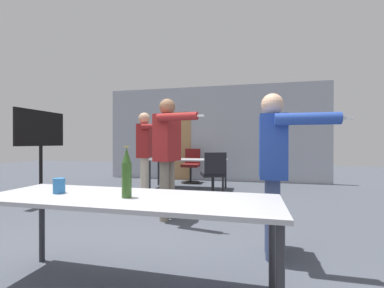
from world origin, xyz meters
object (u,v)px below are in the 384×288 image
(person_right_polo, at_px, (145,147))
(person_left_plaid, at_px, (168,146))
(person_far_watching, at_px, (274,159))
(beer_bottle, at_px, (127,173))
(office_chair_mid_tucked, at_px, (191,167))
(drink_cup, at_px, (59,186))
(tv_screen, at_px, (41,144))
(office_chair_side_rolled, at_px, (214,176))

(person_right_polo, height_order, person_left_plaid, person_left_plaid)
(person_far_watching, distance_m, beer_bottle, 1.44)
(person_left_plaid, height_order, beer_bottle, person_left_plaid)
(office_chair_mid_tucked, height_order, drink_cup, office_chair_mid_tucked)
(person_far_watching, relative_size, office_chair_mid_tucked, 1.69)
(tv_screen, distance_m, person_right_polo, 1.93)
(person_far_watching, relative_size, office_chair_side_rolled, 1.73)
(office_chair_mid_tucked, xyz_separation_m, drink_cup, (0.17, -5.28, 0.33))
(person_right_polo, relative_size, office_chair_side_rolled, 1.84)
(office_chair_mid_tucked, distance_m, office_chair_side_rolled, 2.02)
(person_right_polo, xyz_separation_m, person_left_plaid, (0.85, -1.13, 0.03))
(person_far_watching, bearing_deg, office_chair_mid_tucked, -156.74)
(drink_cup, bearing_deg, beer_bottle, -2.25)
(office_chair_side_rolled, bearing_deg, person_right_polo, -178.18)
(person_right_polo, relative_size, beer_bottle, 4.56)
(person_far_watching, relative_size, person_left_plaid, 0.91)
(person_left_plaid, xyz_separation_m, drink_cup, (-0.29, -1.83, -0.29))
(person_right_polo, relative_size, person_left_plaid, 0.97)
(tv_screen, distance_m, beer_bottle, 3.77)
(office_chair_side_rolled, relative_size, drink_cup, 7.78)
(person_far_watching, bearing_deg, beer_bottle, -49.71)
(person_left_plaid, relative_size, office_chair_mid_tucked, 1.86)
(person_far_watching, xyz_separation_m, office_chair_side_rolled, (-0.97, 2.56, -0.53))
(office_chair_mid_tucked, relative_size, office_chair_side_rolled, 1.02)
(office_chair_mid_tucked, bearing_deg, person_far_watching, 113.46)
(person_far_watching, relative_size, beer_bottle, 4.27)
(person_right_polo, distance_m, office_chair_mid_tucked, 2.42)
(person_far_watching, bearing_deg, tv_screen, -108.77)
(person_left_plaid, xyz_separation_m, office_chair_side_rolled, (0.43, 1.63, -0.63))
(tv_screen, distance_m, person_left_plaid, 2.70)
(person_far_watching, distance_m, drink_cup, 1.93)
(office_chair_mid_tucked, bearing_deg, office_chair_side_rolled, 116.67)
(beer_bottle, bearing_deg, office_chair_side_rolled, 87.91)
(person_far_watching, height_order, office_chair_mid_tucked, person_far_watching)
(beer_bottle, distance_m, drink_cup, 0.61)
(person_far_watching, height_order, beer_bottle, person_far_watching)
(person_right_polo, relative_size, office_chair_mid_tucked, 1.81)
(office_chair_mid_tucked, bearing_deg, tv_screen, 54.03)
(office_chair_side_rolled, relative_size, beer_bottle, 2.47)
(tv_screen, distance_m, office_chair_side_rolled, 3.37)
(person_left_plaid, distance_m, office_chair_side_rolled, 1.80)
(person_right_polo, xyz_separation_m, office_chair_side_rolled, (1.28, 0.50, -0.60))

